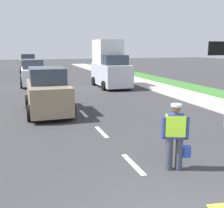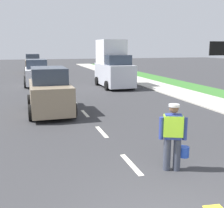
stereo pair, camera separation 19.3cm
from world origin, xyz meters
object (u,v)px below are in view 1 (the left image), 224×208
car_oncoming_lead (48,92)px  car_oncoming_second (33,74)px  delivery_truck (110,66)px  car_oncoming_third (28,64)px  road_worker (176,134)px  lane_direction_sign (224,63)px

car_oncoming_lead → car_oncoming_second: car_oncoming_lead is taller
delivery_truck → car_oncoming_third: bearing=111.4°
road_worker → lane_direction_sign: lane_direction_sign is taller
delivery_truck → car_oncoming_third: size_ratio=1.10×
road_worker → delivery_truck: 15.07m
lane_direction_sign → delivery_truck: delivery_truck is taller
lane_direction_sign → car_oncoming_lead: (-6.07, 4.34, -1.44)m
road_worker → lane_direction_sign: 4.97m
delivery_truck → lane_direction_sign: bearing=-86.5°
road_worker → car_oncoming_lead: size_ratio=0.40×
car_oncoming_second → delivery_truck: bearing=-24.6°
lane_direction_sign → car_oncoming_lead: lane_direction_sign is taller
road_worker → car_oncoming_lead: (-2.36, 7.30, 0.04)m
lane_direction_sign → delivery_truck: size_ratio=0.70×
car_oncoming_second → car_oncoming_third: bearing=89.9°
road_worker → car_oncoming_second: size_ratio=0.39×
road_worker → car_oncoming_lead: 7.68m
delivery_truck → car_oncoming_lead: 9.20m
road_worker → delivery_truck: delivery_truck is taller
road_worker → delivery_truck: size_ratio=0.36×
road_worker → car_oncoming_second: 17.48m
road_worker → lane_direction_sign: bearing=38.6°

